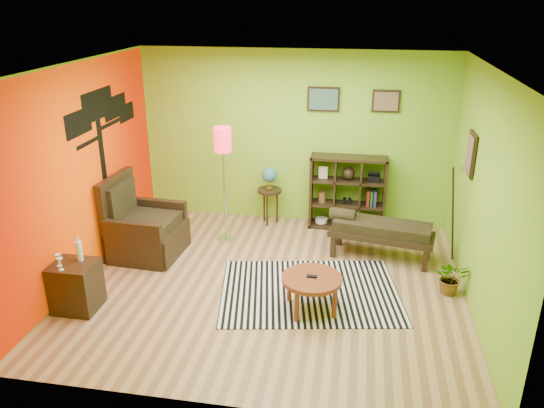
% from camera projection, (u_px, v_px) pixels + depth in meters
% --- Properties ---
extents(ground, '(5.00, 5.00, 0.00)m').
position_uv_depth(ground, '(270.00, 284.00, 6.99)').
color(ground, tan).
rests_on(ground, ground).
extents(room_shell, '(5.04, 4.54, 2.82)m').
position_uv_depth(room_shell, '(263.00, 152.00, 6.35)').
color(room_shell, '#86C02B').
rests_on(room_shell, ground).
extents(zebra_rug, '(2.51, 2.02, 0.01)m').
position_uv_depth(zebra_rug, '(310.00, 291.00, 6.82)').
color(zebra_rug, silver).
rests_on(zebra_rug, ground).
extents(coffee_table, '(0.72, 0.72, 0.46)m').
position_uv_depth(coffee_table, '(312.00, 282.00, 6.30)').
color(coffee_table, maroon).
rests_on(coffee_table, ground).
extents(armchair, '(1.03, 1.03, 1.18)m').
position_uv_depth(armchair, '(142.00, 231.00, 7.71)').
color(armchair, black).
rests_on(armchair, ground).
extents(side_cabinet, '(0.51, 0.47, 0.92)m').
position_uv_depth(side_cabinet, '(76.00, 286.00, 6.35)').
color(side_cabinet, black).
rests_on(side_cabinet, ground).
extents(floor_lamp, '(0.27, 0.27, 1.78)m').
position_uv_depth(floor_lamp, '(223.00, 150.00, 7.73)').
color(floor_lamp, silver).
rests_on(floor_lamp, ground).
extents(globe_table, '(0.40, 0.40, 0.97)m').
position_uv_depth(globe_table, '(269.00, 181.00, 8.58)').
color(globe_table, black).
rests_on(globe_table, ground).
extents(cube_shelf, '(1.20, 0.35, 1.20)m').
position_uv_depth(cube_shelf, '(348.00, 193.00, 8.48)').
color(cube_shelf, black).
rests_on(cube_shelf, ground).
extents(bench, '(1.53, 0.77, 0.68)m').
position_uv_depth(bench, '(379.00, 230.00, 7.56)').
color(bench, black).
rests_on(bench, ground).
extents(potted_plant, '(0.42, 0.47, 0.35)m').
position_uv_depth(potted_plant, '(451.00, 281.00, 6.73)').
color(potted_plant, '#26661E').
rests_on(potted_plant, ground).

